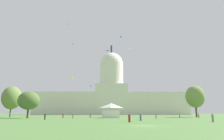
{
  "coord_description": "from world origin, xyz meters",
  "views": [
    {
      "loc": [
        -5.78,
        -31.13,
        1.92
      ],
      "look_at": [
        -1.96,
        108.41,
        31.54
      ],
      "focal_mm": 32.32,
      "sensor_mm": 36.0,
      "label": 1
    }
  ],
  "objects": [
    {
      "name": "person_maroon_edge_east",
      "position": [
        -22.14,
        47.21,
        0.8
      ],
      "size": [
        0.52,
        0.52,
        1.74
      ],
      "rotation": [
        0.0,
        0.0,
        2.77
      ],
      "color": "maroon",
      "rests_on": "ground_plane"
    },
    {
      "name": "kite_turquoise_low",
      "position": [
        -14.76,
        84.28,
        16.96
      ],
      "size": [
        0.91,
        0.89,
        0.83
      ],
      "rotation": [
        0.0,
        0.0,
        1.18
      ],
      "color": "teal"
    },
    {
      "name": "kite_black_mid",
      "position": [
        -5.24,
        66.05,
        31.79
      ],
      "size": [
        1.84,
        1.14,
        4.32
      ],
      "rotation": [
        0.0,
        0.0,
        2.87
      ],
      "color": "black"
    },
    {
      "name": "person_olive_mid_left",
      "position": [
        -17.25,
        39.97,
        0.77
      ],
      "size": [
        0.51,
        0.51,
        1.68
      ],
      "rotation": [
        0.0,
        0.0,
        3.97
      ],
      "color": "olive",
      "rests_on": "ground_plane"
    },
    {
      "name": "kite_orange_high",
      "position": [
        -16.33,
        105.54,
        38.36
      ],
      "size": [
        1.04,
        1.24,
        2.36
      ],
      "rotation": [
        0.0,
        0.0,
        2.02
      ],
      "color": "orange"
    },
    {
      "name": "kite_cyan_mid",
      "position": [
        -13.79,
        114.3,
        24.13
      ],
      "size": [
        0.44,
        0.81,
        2.39
      ],
      "rotation": [
        0.0,
        0.0,
        3.55
      ],
      "color": "#33BCDB"
    },
    {
      "name": "kite_violet_low",
      "position": [
        -34.69,
        99.79,
        14.64
      ],
      "size": [
        0.47,
        0.98,
        1.47
      ],
      "rotation": [
        0.0,
        0.0,
        3.5
      ],
      "color": "purple"
    },
    {
      "name": "tree_west_mid",
      "position": [
        -46.82,
        57.81,
        8.25
      ],
      "size": [
        10.36,
        10.96,
        13.2
      ],
      "color": "brown",
      "rests_on": "ground_plane"
    },
    {
      "name": "person_black_front_center",
      "position": [
        -22.97,
        27.16,
        0.83
      ],
      "size": [
        0.42,
        0.42,
        1.79
      ],
      "rotation": [
        0.0,
        0.0,
        1.4
      ],
      "color": "black",
      "rests_on": "ground_plane"
    },
    {
      "name": "tree_west_near",
      "position": [
        -33.45,
        42.07,
        6.15
      ],
      "size": [
        10.13,
        10.12,
        9.43
      ],
      "color": "#4C3823",
      "rests_on": "ground_plane"
    },
    {
      "name": "kite_lime_high",
      "position": [
        9.16,
        97.58,
        43.65
      ],
      "size": [
        0.72,
        0.61,
        3.14
      ],
      "rotation": [
        0.0,
        0.0,
        6.25
      ],
      "color": "#8CD133"
    },
    {
      "name": "kite_blue_high",
      "position": [
        4.21,
        104.91,
        55.24
      ],
      "size": [
        1.29,
        0.61,
        1.49
      ],
      "rotation": [
        0.0,
        0.0,
        2.72
      ],
      "color": "blue"
    },
    {
      "name": "person_olive_back_right",
      "position": [
        29.31,
        46.29,
        0.8
      ],
      "size": [
        0.5,
        0.5,
        1.72
      ],
      "rotation": [
        0.0,
        0.0,
        5.78
      ],
      "color": "olive",
      "rests_on": "ground_plane"
    },
    {
      "name": "person_navy_front_right",
      "position": [
        -12.12,
        49.98,
        0.71
      ],
      "size": [
        0.41,
        0.41,
        1.52
      ],
      "rotation": [
        0.0,
        0.0,
        1.24
      ],
      "color": "navy",
      "rests_on": "ground_plane"
    },
    {
      "name": "event_tent",
      "position": [
        -3.95,
        48.02,
        2.73
      ],
      "size": [
        7.09,
        7.23,
        5.5
      ],
      "rotation": [
        0.0,
        0.0,
        -0.04
      ],
      "color": "white",
      "rests_on": "ground_plane"
    },
    {
      "name": "person_maroon_near_tree_west",
      "position": [
        -1.04,
        11.29,
        0.79
      ],
      "size": [
        0.66,
        0.66,
        1.74
      ],
      "rotation": [
        0.0,
        0.0,
        5.75
      ],
      "color": "maroon",
      "rests_on": "ground_plane"
    },
    {
      "name": "tree_east_mid",
      "position": [
        32.15,
        54.49,
        8.62
      ],
      "size": [
        9.39,
        8.9,
        13.32
      ],
      "color": "brown",
      "rests_on": "ground_plane"
    },
    {
      "name": "kite_gold_high",
      "position": [
        -25.34,
        80.75,
        41.12
      ],
      "size": [
        1.08,
        1.06,
        1.0
      ],
      "rotation": [
        0.0,
        0.0,
        2.13
      ],
      "color": "gold"
    },
    {
      "name": "kite_yellow_low",
      "position": [
        -22.25,
        62.61,
        17.94
      ],
      "size": [
        1.32,
        1.3,
        1.29
      ],
      "rotation": [
        0.0,
        0.0,
        2.21
      ],
      "color": "yellow"
    },
    {
      "name": "kite_pink_high",
      "position": [
        -31.11,
        89.43,
        57.0
      ],
      "size": [
        0.59,
        0.48,
        4.66
      ],
      "rotation": [
        0.0,
        0.0,
        2.93
      ],
      "color": "pink"
    },
    {
      "name": "capitol_building",
      "position": [
        -0.95,
        167.69,
        19.02
      ],
      "size": [
        147.45,
        23.61,
        70.1
      ],
      "color": "silver",
      "rests_on": "ground_plane"
    },
    {
      "name": "person_grey_near_tent",
      "position": [
        9.94,
        33.58,
        0.74
      ],
      "size": [
        0.37,
        0.37,
        1.59
      ],
      "rotation": [
        0.0,
        0.0,
        3.01
      ],
      "color": "gray",
      "rests_on": "ground_plane"
    },
    {
      "name": "person_orange_back_left",
      "position": [
        23.64,
        50.92,
        0.69
      ],
      "size": [
        0.46,
        0.46,
        1.52
      ],
      "rotation": [
        0.0,
        0.0,
        4.43
      ],
      "color": "orange",
      "rests_on": "ground_plane"
    },
    {
      "name": "person_grey_mid_center",
      "position": [
        16.28,
        11.16,
        0.8
      ],
      "size": [
        0.53,
        0.53,
        1.76
      ],
      "rotation": [
        0.0,
        0.0,
        1.81
      ],
      "color": "gray",
      "rests_on": "ground_plane"
    },
    {
      "name": "person_denim_lawn_far_right",
      "position": [
        2.49,
        18.5,
        0.75
      ],
      "size": [
        0.56,
        0.56,
        1.66
      ],
      "rotation": [
        0.0,
        0.0,
        3.5
      ],
      "color": "#3D5684",
      "rests_on": "ground_plane"
    },
    {
      "name": "kite_magenta_low",
      "position": [
        11.33,
        51.61,
        8.38
      ],
      "size": [
        1.07,
        1.85,
        2.94
      ],
      "rotation": [
        0.0,
        0.0,
        1.86
      ],
      "color": "#D1339E"
    },
    {
      "name": "ground_plane",
      "position": [
        0.0,
        0.0,
        0.0
      ],
      "size": [
        800.0,
        800.0,
        0.0
      ],
      "primitive_type": "plane",
      "color": "#4C7538"
    },
    {
      "name": "kite_white_mid",
      "position": [
        -14.57,
        121.15,
        20.32
      ],
      "size": [
        0.99,
        0.66,
        1.42
      ],
      "rotation": [
        0.0,
        0.0,
        2.71
      ],
      "color": "white"
    }
  ]
}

